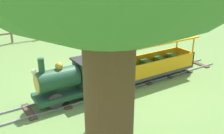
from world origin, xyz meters
TOP-DOWN VIEW (x-y plane):
  - ground_plane at (0.00, 0.00)m, footprint 60.00×60.00m
  - track at (0.00, -0.09)m, footprint 0.67×6.40m
  - locomotive at (0.00, 1.14)m, footprint 0.63×1.45m
  - passenger_car at (0.00, -0.99)m, footprint 0.73×2.70m
  - conductor_person at (-0.95, 0.76)m, footprint 0.30×0.30m
  - fence_section at (5.46, -0.09)m, footprint 0.08×7.48m

SIDE VIEW (x-z plane):
  - ground_plane at x=0.00m, z-range 0.00..0.00m
  - track at x=0.00m, z-range 0.00..0.04m
  - passenger_car at x=0.00m, z-range -0.06..0.91m
  - fence_section at x=5.46m, z-range 0.03..0.93m
  - locomotive at x=0.00m, z-range -0.02..0.99m
  - conductor_person at x=-0.95m, z-range 0.15..1.77m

